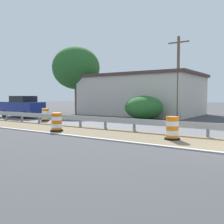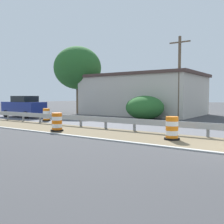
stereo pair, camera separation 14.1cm
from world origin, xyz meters
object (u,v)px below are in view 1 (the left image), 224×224
Objects in this scene: traffic_barrel_close at (57,123)px; utility_pole_near at (178,76)px; traffic_barrel_nearest at (172,129)px; traffic_barrel_mid at (45,115)px; car_lead_far_lane at (22,107)px.

utility_pole_near is at bearing -14.82° from traffic_barrel_close.
utility_pole_near reaches higher than traffic_barrel_close.
utility_pole_near is (10.26, 3.52, 3.20)m from traffic_barrel_nearest.
traffic_barrel_nearest is 1.04× the size of traffic_barrel_mid.
traffic_barrel_mid is 0.22× the size of car_lead_far_lane.
traffic_barrel_close is at bearing 153.41° from car_lead_far_lane.
traffic_barrel_close is at bearing 165.18° from utility_pole_near.
traffic_barrel_nearest reaches higher than traffic_barrel_mid.
traffic_barrel_mid is 4.87m from car_lead_far_lane.
traffic_barrel_mid is at bearing 131.83° from utility_pole_near.
traffic_barrel_mid is 0.14× the size of utility_pole_near.
utility_pole_near is (6.11, -12.94, 2.66)m from car_lead_far_lane.
car_lead_far_lane reaches higher than traffic_barrel_nearest.
traffic_barrel_close reaches higher than traffic_barrel_mid.
traffic_barrel_mid is at bearing 165.01° from car_lead_far_lane.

